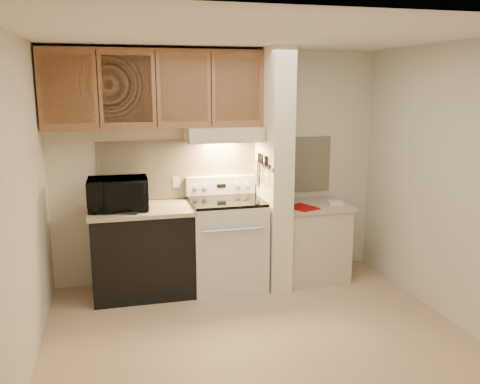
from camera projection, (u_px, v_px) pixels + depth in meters
name	position (u px, v px, depth m)	size (l,w,h in m)	color
floor	(256.00, 335.00, 4.41)	(3.60, 3.60, 0.00)	tan
ceiling	(258.00, 35.00, 3.89)	(3.60, 3.60, 0.00)	white
wall_back	(219.00, 166.00, 5.57)	(3.60, 0.02, 2.50)	beige
wall_left	(21.00, 207.00, 3.72)	(0.02, 3.00, 2.50)	beige
wall_right	(449.00, 184.00, 4.58)	(0.02, 3.00, 2.50)	beige
backsplash	(220.00, 168.00, 5.56)	(2.60, 0.02, 0.63)	beige
range_body	(227.00, 244.00, 5.41)	(0.76, 0.65, 0.92)	silver
oven_window	(234.00, 250.00, 5.10)	(0.50, 0.01, 0.30)	black
oven_handle	(234.00, 230.00, 5.02)	(0.02, 0.02, 0.65)	silver
cooktop	(226.00, 201.00, 5.31)	(0.74, 0.64, 0.03)	black
range_backguard	(221.00, 185.00, 5.56)	(0.76, 0.08, 0.20)	silver
range_display	(221.00, 186.00, 5.52)	(0.10, 0.01, 0.04)	black
range_knob_left_outer	(196.00, 187.00, 5.45)	(0.05, 0.05, 0.02)	silver
range_knob_left_inner	(205.00, 187.00, 5.47)	(0.05, 0.05, 0.02)	silver
range_knob_right_inner	(238.00, 185.00, 5.56)	(0.05, 0.05, 0.02)	silver
range_knob_right_outer	(246.00, 185.00, 5.58)	(0.05, 0.05, 0.02)	silver
dishwasher_front	(143.00, 253.00, 5.21)	(1.00, 0.63, 0.87)	black
left_countertop	(141.00, 210.00, 5.12)	(1.04, 0.67, 0.04)	#BCB190
spoon_rest	(125.00, 213.00, 4.88)	(0.25, 0.08, 0.02)	black
teal_jar	(117.00, 206.00, 4.95)	(0.10, 0.10, 0.11)	#2B605B
outlet	(176.00, 182.00, 5.46)	(0.08, 0.01, 0.12)	beige
microwave	(118.00, 194.00, 5.01)	(0.58, 0.39, 0.32)	black
partition_pillar	(273.00, 169.00, 5.36)	(0.22, 0.70, 2.50)	white
pillar_trim	(263.00, 165.00, 5.32)	(0.01, 0.70, 0.04)	#915F3B
knife_strip	(264.00, 164.00, 5.27)	(0.02, 0.42, 0.04)	black
knife_blade_a	(267.00, 176.00, 5.14)	(0.01, 0.04, 0.16)	silver
knife_handle_a	(267.00, 161.00, 5.12)	(0.02, 0.02, 0.10)	black
knife_blade_b	(265.00, 176.00, 5.21)	(0.01, 0.04, 0.18)	silver
knife_handle_b	(265.00, 161.00, 5.17)	(0.02, 0.02, 0.10)	black
knife_blade_c	(262.00, 175.00, 5.30)	(0.01, 0.04, 0.20)	silver
knife_handle_c	(262.00, 159.00, 5.27)	(0.02, 0.02, 0.10)	black
knife_blade_d	(261.00, 172.00, 5.35)	(0.01, 0.04, 0.16)	silver
knife_handle_d	(260.00, 158.00, 5.34)	(0.02, 0.02, 0.10)	black
knife_blade_e	(258.00, 172.00, 5.45)	(0.01, 0.04, 0.18)	silver
knife_handle_e	(259.00, 157.00, 5.40)	(0.02, 0.02, 0.10)	black
oven_mitt	(257.00, 174.00, 5.51)	(0.03, 0.10, 0.23)	slate
right_cab_base	(312.00, 243.00, 5.65)	(0.70, 0.60, 0.81)	beige
right_countertop	(313.00, 206.00, 5.56)	(0.74, 0.64, 0.04)	#BCB190
red_folder	(302.00, 207.00, 5.37)	(0.23, 0.31, 0.01)	#940705
white_box	(335.00, 203.00, 5.51)	(0.15, 0.10, 0.04)	white
range_hood	(223.00, 134.00, 5.28)	(0.78, 0.44, 0.15)	beige
hood_lip	(228.00, 140.00, 5.09)	(0.78, 0.04, 0.06)	beige
upper_cabinets	(155.00, 89.00, 5.07)	(2.18, 0.33, 0.77)	#915F3B
cab_door_a	(67.00, 89.00, 4.72)	(0.46, 0.01, 0.63)	#915F3B
cab_gap_a	(98.00, 89.00, 4.78)	(0.01, 0.01, 0.73)	black
cab_door_b	(127.00, 89.00, 4.85)	(0.46, 0.01, 0.63)	#915F3B
cab_gap_b	(156.00, 89.00, 4.91)	(0.01, 0.01, 0.73)	black
cab_door_c	(184.00, 89.00, 4.98)	(0.46, 0.01, 0.63)	#915F3B
cab_gap_c	(211.00, 89.00, 5.04)	(0.01, 0.01, 0.73)	black
cab_door_d	(238.00, 89.00, 5.11)	(0.46, 0.01, 0.63)	#915F3B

